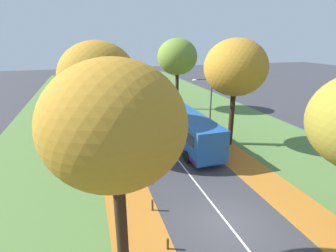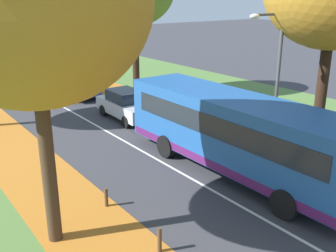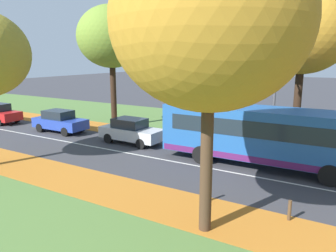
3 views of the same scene
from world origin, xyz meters
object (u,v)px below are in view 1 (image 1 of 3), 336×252
(tree_left_mid, at_px, (95,71))
(tree_right_mid, at_px, (177,57))
(bus, at_px, (187,128))
(car_red_third_in_line, at_px, (137,92))
(bollard_third, at_px, (152,205))
(bollard_fourth, at_px, (141,180))
(tree_left_nearest, at_px, (115,126))
(tree_right_near, at_px, (235,68))
(bollard_second, at_px, (168,244))
(tree_left_near, at_px, (98,77))
(bollard_sixth, at_px, (127,146))
(car_silver_lead, at_px, (162,113))
(car_blue_following, at_px, (149,101))
(bollard_fifth, at_px, (133,160))
(streetlamp_right, at_px, (207,103))
(car_green_fourth_in_line, at_px, (134,85))

(tree_left_mid, xyz_separation_m, tree_right_mid, (10.45, 0.57, 1.31))
(bus, bearing_deg, car_red_third_in_line, 90.58)
(bollard_third, relative_size, bollard_fourth, 1.15)
(tree_right_mid, relative_size, car_red_third_in_line, 2.19)
(bus, bearing_deg, tree_left_nearest, -120.60)
(tree_right_near, bearing_deg, tree_right_mid, 92.16)
(bollard_second, distance_m, bus, 12.53)
(car_red_third_in_line, bearing_deg, tree_left_near, -107.51)
(bollard_sixth, relative_size, car_silver_lead, 0.15)
(car_blue_following, bearing_deg, bollard_third, -102.73)
(tree_left_near, height_order, tree_left_mid, tree_left_near)
(tree_right_near, height_order, bollard_sixth, tree_right_near)
(bollard_third, distance_m, bollard_fifth, 5.98)
(tree_left_nearest, bearing_deg, tree_right_mid, 66.71)
(tree_left_near, bearing_deg, car_blue_following, 64.10)
(tree_left_nearest, height_order, car_silver_lead, tree_left_nearest)
(car_red_third_in_line, bearing_deg, tree_left_mid, -123.70)
(tree_left_nearest, relative_size, tree_left_mid, 1.12)
(streetlamp_right, height_order, car_green_fourth_in_line, streetlamp_right)
(car_silver_lead, xyz_separation_m, car_red_third_in_line, (-0.42, 13.72, 0.00))
(bus, height_order, car_red_third_in_line, bus)
(streetlamp_right, distance_m, car_blue_following, 15.27)
(tree_left_near, distance_m, bollard_second, 12.98)
(tree_right_near, relative_size, streetlamp_right, 1.55)
(car_red_third_in_line, bearing_deg, bollard_fifth, -101.53)
(tree_right_near, height_order, bollard_third, tree_right_near)
(tree_right_mid, height_order, bollard_second, tree_right_mid)
(bollard_sixth, bearing_deg, tree_left_nearest, -99.15)
(bus, xyz_separation_m, car_blue_following, (0.05, 14.99, -0.89))
(bollard_fourth, distance_m, streetlamp_right, 9.67)
(bollard_second, distance_m, bollard_sixth, 11.97)
(tree_right_near, height_order, bollard_fifth, tree_right_near)
(tree_right_mid, bearing_deg, car_green_fourth_in_line, 101.00)
(bollard_fourth, bearing_deg, tree_left_near, 110.91)
(tree_right_mid, bearing_deg, bollard_second, -109.91)
(bollard_sixth, distance_m, car_blue_following, 15.27)
(tree_right_near, distance_m, bollard_second, 15.38)
(car_green_fourth_in_line, bearing_deg, bollard_second, -97.87)
(bollard_fifth, xyz_separation_m, car_green_fourth_in_line, (5.53, 31.02, 0.45))
(bollard_second, height_order, bollard_sixth, bollard_sixth)
(tree_left_near, distance_m, streetlamp_right, 9.63)
(tree_right_mid, height_order, bus, tree_right_mid)
(car_silver_lead, xyz_separation_m, car_green_fourth_in_line, (0.10, 20.19, 0.00))
(car_blue_following, bearing_deg, bollard_sixth, -110.29)
(tree_left_near, distance_m, bollard_sixth, 6.54)
(bollard_third, distance_m, bus, 9.90)
(bollard_second, relative_size, car_red_third_in_line, 0.14)
(car_red_third_in_line, bearing_deg, car_silver_lead, -88.26)
(tree_left_near, relative_size, car_blue_following, 2.16)
(bus, distance_m, car_red_third_in_line, 22.25)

